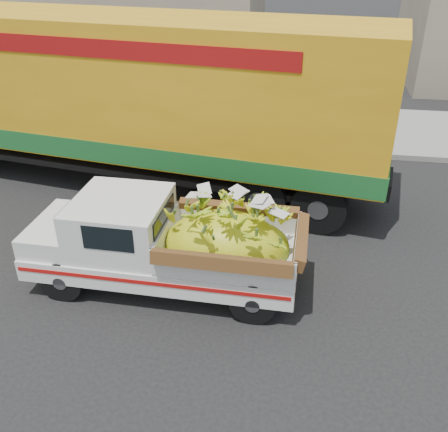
# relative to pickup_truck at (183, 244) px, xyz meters

# --- Properties ---
(ground) EXTENTS (100.00, 100.00, 0.00)m
(ground) POSITION_rel_pickup_truck_xyz_m (-1.28, -0.46, -0.83)
(ground) COLOR black
(ground) RESTS_ON ground
(curb) EXTENTS (60.00, 0.25, 0.15)m
(curb) POSITION_rel_pickup_truck_xyz_m (-1.28, 6.37, -0.76)
(curb) COLOR gray
(curb) RESTS_ON ground
(sidewalk) EXTENTS (60.00, 4.00, 0.14)m
(sidewalk) POSITION_rel_pickup_truck_xyz_m (-1.28, 8.47, -0.76)
(sidewalk) COLOR gray
(sidewalk) RESTS_ON ground
(building_left) EXTENTS (18.00, 6.00, 5.00)m
(building_left) POSITION_rel_pickup_truck_xyz_m (-9.28, 14.37, 1.67)
(building_left) COLOR gray
(building_left) RESTS_ON ground
(pickup_truck) EXTENTS (4.46, 1.71, 1.55)m
(pickup_truck) POSITION_rel_pickup_truck_xyz_m (0.00, 0.00, 0.00)
(pickup_truck) COLOR black
(pickup_truck) RESTS_ON ground
(semi_trailer) EXTENTS (12.07, 4.37, 3.80)m
(semi_trailer) POSITION_rel_pickup_truck_xyz_m (-2.24, 3.92, 1.29)
(semi_trailer) COLOR black
(semi_trailer) RESTS_ON ground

